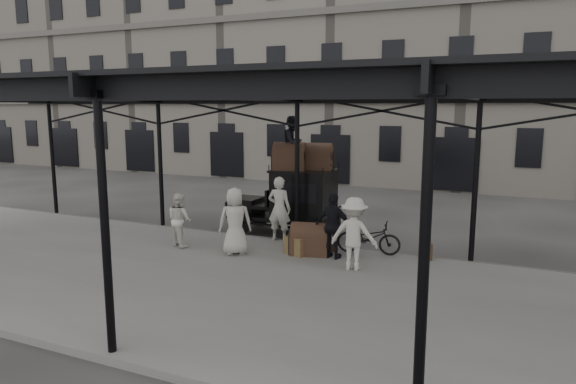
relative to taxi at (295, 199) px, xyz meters
The scene contains 18 objects.
ground 3.39m from the taxi, 79.98° to the right, with size 120.00×120.00×0.00m, color #383533.
platform 5.27m from the taxi, 83.85° to the right, with size 28.00×8.00×0.15m, color slate.
canopy 5.94m from the taxi, 83.50° to the right, with size 22.50×9.00×4.74m.
building_frontage 15.98m from the taxi, 87.88° to the left, with size 64.00×8.00×14.00m, color slate.
taxi is the anchor object (origin of this frame).
porter_left 1.32m from the taxi, 87.34° to the right, with size 0.72×0.47×1.96m, color beige.
porter_midleft 3.84m from the taxi, 127.32° to the right, with size 0.76×0.59×1.57m, color silver.
porter_centre 3.13m from the taxi, 98.13° to the right, with size 0.90×0.59×1.85m, color beige.
porter_official 3.23m from the taxi, 48.06° to the right, with size 1.03×0.43×1.76m, color black.
porter_right 4.26m from the taxi, 46.45° to the right, with size 1.18×0.68×1.82m, color silver.
bicycle 3.36m from the taxi, 28.69° to the right, with size 0.61×1.74×0.92m, color black.
porter_roof 1.83m from the taxi, 107.50° to the right, with size 0.83×0.64×1.70m, color black.
steamer_trunk_roof_near 1.37m from the taxi, 108.07° to the right, with size 1.00×0.61×0.73m, color #4D3223, non-canonical shape.
steamer_trunk_roof_far 1.50m from the taxi, 16.81° to the left, with size 0.97×0.59×0.71m, color #4D3223, non-canonical shape.
steamer_trunk_platform 2.80m from the taxi, 57.88° to the right, with size 1.01×0.62×0.74m, color #4D3223, non-canonical shape.
wicker_hamper 2.82m from the taxi, 65.12° to the right, with size 0.60×0.45×0.50m, color olive.
suitcase_upright 4.72m from the taxi, 16.53° to the right, with size 0.15×0.60×0.45m, color #4D3223.
suitcase_flat 2.63m from the taxi, 46.54° to the right, with size 0.60×0.15×0.40m, color #4D3223.
Camera 1 is at (5.94, -11.88, 4.17)m, focal length 32.00 mm.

